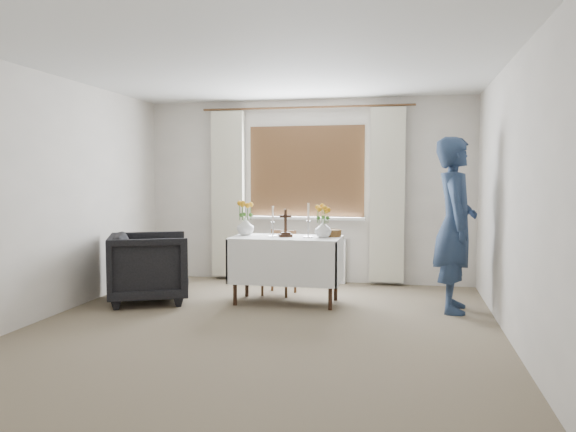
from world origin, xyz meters
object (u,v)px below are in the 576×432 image
(armchair, at_px, (149,267))
(flower_vase_right, at_px, (323,229))
(wooden_chair, at_px, (279,262))
(person, at_px, (455,225))
(wooden_cross, at_px, (285,223))
(flower_vase_left, at_px, (245,226))
(altar_table, at_px, (286,270))

(armchair, xyz_separation_m, flower_vase_right, (1.99, 0.28, 0.46))
(wooden_chair, height_order, person, person)
(wooden_cross, distance_m, flower_vase_left, 0.51)
(wooden_cross, bearing_deg, flower_vase_right, -22.21)
(flower_vase_left, bearing_deg, altar_table, -10.08)
(armchair, height_order, person, person)
(person, bearing_deg, altar_table, 91.23)
(armchair, xyz_separation_m, person, (3.42, 0.25, 0.53))
(armchair, height_order, wooden_cross, wooden_cross)
(wooden_cross, relative_size, flower_vase_right, 1.62)
(wooden_cross, xyz_separation_m, flower_vase_right, (0.43, 0.01, -0.06))
(wooden_chair, distance_m, flower_vase_right, 0.88)
(person, height_order, flower_vase_left, person)
(wooden_chair, relative_size, flower_vase_right, 4.05)
(wooden_chair, distance_m, armchair, 1.55)
(person, bearing_deg, wooden_chair, 78.87)
(altar_table, bearing_deg, person, -0.32)
(wooden_cross, bearing_deg, altar_table, -58.98)
(altar_table, xyz_separation_m, armchair, (-1.57, -0.26, 0.02))
(armchair, bearing_deg, altar_table, -105.49)
(flower_vase_right, bearing_deg, armchair, -172.11)
(flower_vase_right, bearing_deg, flower_vase_left, 175.28)
(flower_vase_left, bearing_deg, armchair, -161.56)
(wooden_cross, relative_size, flower_vase_left, 1.51)
(altar_table, distance_m, flower_vase_left, 0.71)
(altar_table, height_order, flower_vase_left, flower_vase_left)
(wooden_chair, xyz_separation_m, flower_vase_right, (0.61, -0.43, 0.47))
(flower_vase_right, bearing_deg, wooden_cross, -179.31)
(person, relative_size, flower_vase_right, 9.60)
(wooden_cross, bearing_deg, person, -23.48)
(altar_table, distance_m, wooden_cross, 0.54)
(altar_table, distance_m, flower_vase_right, 0.64)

